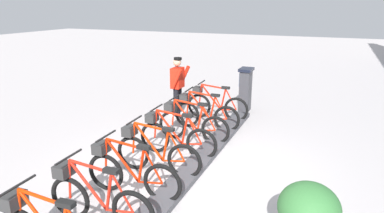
{
  "coord_description": "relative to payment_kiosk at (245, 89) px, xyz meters",
  "views": [
    {
      "loc": [
        -2.26,
        5.25,
        3.05
      ],
      "look_at": [
        0.5,
        -1.3,
        0.9
      ],
      "focal_mm": 31.79,
      "sensor_mm": 36.0,
      "label": 1
    }
  ],
  "objects": [
    {
      "name": "ground_plane",
      "position": [
        -0.05,
        4.27,
        -0.67
      ],
      "size": [
        60.0,
        60.0,
        0.0
      ],
      "primitive_type": "plane",
      "color": "#B1AAAA"
    },
    {
      "name": "dock_rail_base",
      "position": [
        -0.05,
        4.27,
        -0.62
      ],
      "size": [
        0.44,
        7.6,
        0.1
      ],
      "primitive_type": "cube",
      "color": "#47474C",
      "rests_on": "ground"
    },
    {
      "name": "payment_kiosk",
      "position": [
        0.0,
        0.0,
        0.0
      ],
      "size": [
        0.36,
        0.52,
        1.28
      ],
      "color": "#38383D",
      "rests_on": "ground"
    },
    {
      "name": "bike_docked_0",
      "position": [
        0.57,
        1.07,
        -0.24
      ],
      "size": [
        1.72,
        0.54,
        1.02
      ],
      "color": "black",
      "rests_on": "ground"
    },
    {
      "name": "bike_docked_1",
      "position": [
        0.57,
        1.92,
        -0.24
      ],
      "size": [
        1.72,
        0.54,
        1.02
      ],
      "color": "black",
      "rests_on": "ground"
    },
    {
      "name": "bike_docked_2",
      "position": [
        0.57,
        2.77,
        -0.24
      ],
      "size": [
        1.72,
        0.54,
        1.02
      ],
      "color": "black",
      "rests_on": "ground"
    },
    {
      "name": "bike_docked_3",
      "position": [
        0.57,
        3.62,
        -0.24
      ],
      "size": [
        1.72,
        0.54,
        1.02
      ],
      "color": "black",
      "rests_on": "ground"
    },
    {
      "name": "bike_docked_4",
      "position": [
        0.57,
        4.47,
        -0.24
      ],
      "size": [
        1.72,
        0.54,
        1.02
      ],
      "color": "black",
      "rests_on": "ground"
    },
    {
      "name": "bike_docked_5",
      "position": [
        0.57,
        5.32,
        -0.24
      ],
      "size": [
        1.72,
        0.54,
        1.02
      ],
      "color": "black",
      "rests_on": "ground"
    },
    {
      "name": "bike_docked_6",
      "position": [
        0.57,
        6.17,
        -0.24
      ],
      "size": [
        1.72,
        0.54,
        1.02
      ],
      "color": "black",
      "rests_on": "ground"
    },
    {
      "name": "worker_near_rack",
      "position": [
        1.62,
        1.2,
        0.24
      ],
      "size": [
        0.46,
        0.62,
        1.66
      ],
      "color": "white",
      "rests_on": "ground"
    }
  ]
}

